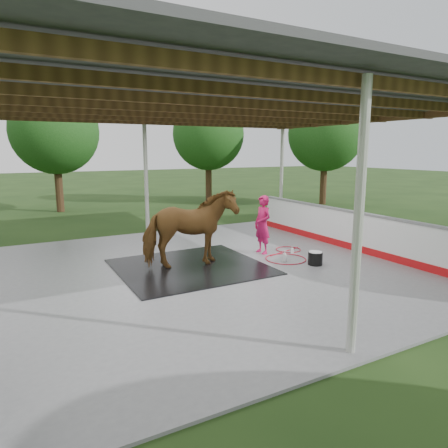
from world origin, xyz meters
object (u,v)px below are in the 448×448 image
horse (190,229)px  handler (263,225)px  dasher_board (345,230)px  wash_bucket (315,258)px

horse → handler: (2.37, 0.31, -0.16)m
dasher_board → handler: handler is taller
horse → wash_bucket: size_ratio=6.12×
dasher_board → handler: bearing=166.3°
handler → wash_bucket: 1.83m
horse → handler: 2.39m
handler → wash_bucket: handler is taller
wash_bucket → handler: bearing=107.9°
horse → handler: size_ratio=1.38×
horse → dasher_board: bearing=-87.4°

